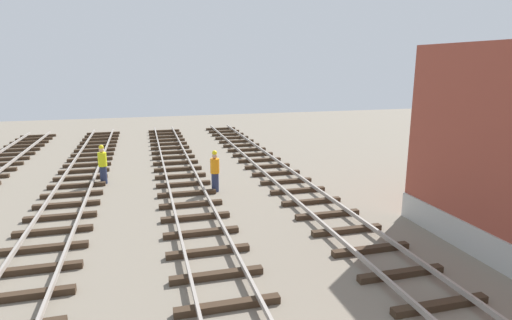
# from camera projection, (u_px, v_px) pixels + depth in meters

# --- Properties ---
(track_worker_foreground) EXTENTS (0.40, 0.40, 1.87)m
(track_worker_foreground) POSITION_uv_depth(u_px,v_px,m) (215.00, 171.00, 18.48)
(track_worker_foreground) COLOR #262D4C
(track_worker_foreground) RESTS_ON ground
(track_worker_distant) EXTENTS (0.40, 0.40, 1.87)m
(track_worker_distant) POSITION_uv_depth(u_px,v_px,m) (103.00, 164.00, 19.72)
(track_worker_distant) COLOR #262D4C
(track_worker_distant) RESTS_ON ground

